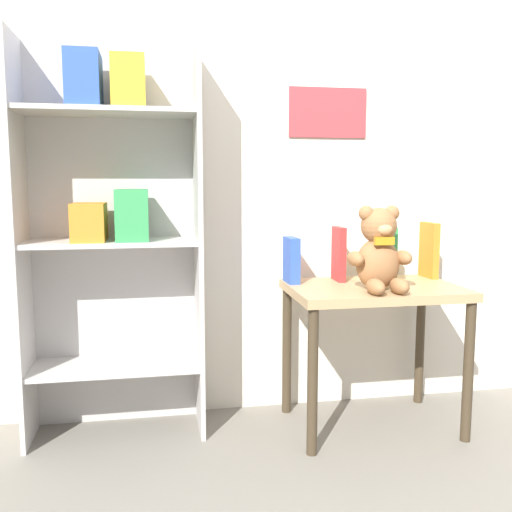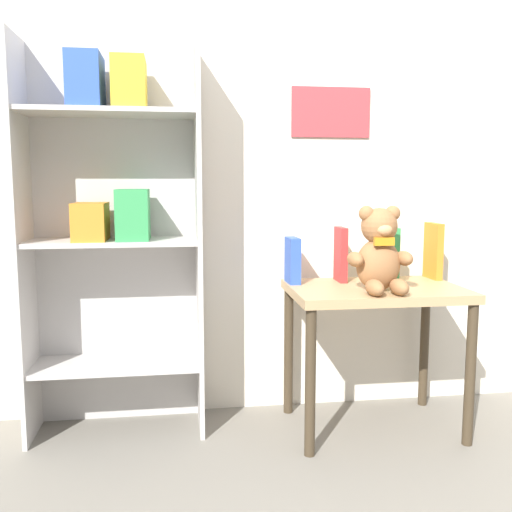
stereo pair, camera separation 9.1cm
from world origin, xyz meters
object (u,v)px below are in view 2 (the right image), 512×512
at_px(display_table, 375,308).
at_px(bookshelf_side, 114,214).
at_px(teddy_bear, 380,253).
at_px(book_standing_orange, 433,251).
at_px(book_standing_green, 389,254).
at_px(book_standing_red, 341,254).
at_px(book_standing_blue, 293,260).

bearing_deg(display_table, bookshelf_side, 171.25).
relative_size(teddy_bear, book_standing_orange, 1.36).
xyz_separation_m(book_standing_green, book_standing_orange, (0.21, 0.02, 0.01)).
relative_size(display_table, book_standing_red, 3.00).
xyz_separation_m(book_standing_red, book_standing_orange, (0.42, 0.01, 0.01)).
bearing_deg(book_standing_orange, book_standing_blue, -179.87).
relative_size(bookshelf_side, display_table, 2.27).
bearing_deg(book_standing_orange, display_table, -155.76).
bearing_deg(teddy_bear, book_standing_orange, 36.37).
xyz_separation_m(book_standing_blue, book_standing_red, (0.21, 0.01, 0.02)).
bearing_deg(display_table, book_standing_blue, 157.07).
height_order(display_table, book_standing_red, book_standing_red).
relative_size(bookshelf_side, book_standing_orange, 6.43).
xyz_separation_m(teddy_bear, book_standing_red, (-0.08, 0.24, -0.03)).
height_order(book_standing_red, book_standing_orange, book_standing_orange).
bearing_deg(display_table, teddy_bear, -102.94).
distance_m(display_table, book_standing_green, 0.26).
height_order(teddy_bear, book_standing_red, teddy_bear).
bearing_deg(book_standing_blue, teddy_bear, -39.36).
xyz_separation_m(teddy_bear, book_standing_blue, (-0.29, 0.23, -0.05)).
relative_size(teddy_bear, book_standing_green, 1.44).
height_order(display_table, teddy_bear, teddy_bear).
bearing_deg(book_standing_blue, book_standing_orange, 0.36).
xyz_separation_m(display_table, book_standing_blue, (-0.31, 0.13, 0.18)).
relative_size(display_table, book_standing_green, 3.01).
bearing_deg(teddy_bear, display_table, 77.06).
bearing_deg(book_standing_red, display_table, -52.93).
bearing_deg(teddy_bear, book_standing_red, 109.23).
bearing_deg(teddy_bear, bookshelf_side, 165.94).
height_order(teddy_bear, book_standing_orange, teddy_bear).
bearing_deg(teddy_bear, book_standing_blue, 142.07).
xyz_separation_m(teddy_bear, book_standing_green, (0.13, 0.22, -0.04)).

